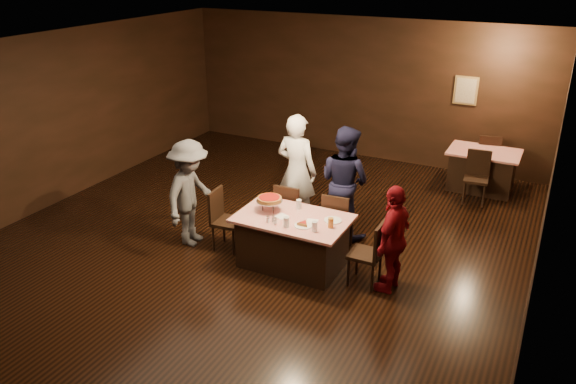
{
  "coord_description": "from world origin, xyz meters",
  "views": [
    {
      "loc": [
        3.99,
        -6.38,
        4.26
      ],
      "look_at": [
        0.6,
        0.33,
        1.0
      ],
      "focal_mm": 35.0,
      "sensor_mm": 36.0,
      "label": 1
    }
  ],
  "objects_px": {
    "back_table": "(482,170)",
    "diner_grey_knit": "(190,193)",
    "chair_back_near": "(476,178)",
    "diner_red_shirt": "(393,239)",
    "chair_end_left": "(228,220)",
    "chair_back_far": "(488,156)",
    "pizza_stand": "(269,199)",
    "chair_end_right": "(365,253)",
    "glass_amber": "(331,223)",
    "chair_far_right": "(338,221)",
    "diner_white_jacket": "(297,171)",
    "main_table": "(293,241)",
    "chair_far_left": "(291,210)",
    "glass_front_right": "(315,226)",
    "diner_navy_hoodie": "(345,181)",
    "glass_front_left": "(286,222)",
    "glass_back": "(299,204)",
    "plate_empty": "(333,220)"
  },
  "relations": [
    {
      "from": "chair_far_left",
      "to": "diner_red_shirt",
      "type": "height_order",
      "value": "diner_red_shirt"
    },
    {
      "from": "back_table",
      "to": "chair_back_far",
      "type": "height_order",
      "value": "chair_back_far"
    },
    {
      "from": "chair_end_left",
      "to": "glass_back",
      "type": "height_order",
      "value": "chair_end_left"
    },
    {
      "from": "back_table",
      "to": "diner_grey_knit",
      "type": "xyz_separation_m",
      "value": [
        -3.68,
        -4.26,
        0.46
      ]
    },
    {
      "from": "main_table",
      "to": "chair_back_near",
      "type": "bearing_deg",
      "value": 60.4
    },
    {
      "from": "glass_front_left",
      "to": "glass_back",
      "type": "relative_size",
      "value": 1.0
    },
    {
      "from": "glass_back",
      "to": "chair_back_near",
      "type": "bearing_deg",
      "value": 57.47
    },
    {
      "from": "pizza_stand",
      "to": "diner_navy_hoodie",
      "type": "bearing_deg",
      "value": 61.33
    },
    {
      "from": "diner_navy_hoodie",
      "to": "glass_amber",
      "type": "relative_size",
      "value": 12.86
    },
    {
      "from": "main_table",
      "to": "back_table",
      "type": "bearing_deg",
      "value": 64.69
    },
    {
      "from": "diner_grey_knit",
      "to": "glass_amber",
      "type": "bearing_deg",
      "value": -93.76
    },
    {
      "from": "main_table",
      "to": "glass_back",
      "type": "height_order",
      "value": "glass_back"
    },
    {
      "from": "back_table",
      "to": "glass_amber",
      "type": "relative_size",
      "value": 9.29
    },
    {
      "from": "chair_back_far",
      "to": "plate_empty",
      "type": "distance_m",
      "value": 4.84
    },
    {
      "from": "main_table",
      "to": "chair_far_right",
      "type": "relative_size",
      "value": 1.68
    },
    {
      "from": "chair_far_right",
      "to": "chair_end_left",
      "type": "height_order",
      "value": "same"
    },
    {
      "from": "chair_end_right",
      "to": "glass_amber",
      "type": "height_order",
      "value": "chair_end_right"
    },
    {
      "from": "chair_end_left",
      "to": "chair_far_left",
      "type": "bearing_deg",
      "value": -48.08
    },
    {
      "from": "glass_front_right",
      "to": "chair_end_left",
      "type": "bearing_deg",
      "value": 170.84
    },
    {
      "from": "diner_white_jacket",
      "to": "plate_empty",
      "type": "distance_m",
      "value": 1.52
    },
    {
      "from": "diner_white_jacket",
      "to": "diner_grey_knit",
      "type": "distance_m",
      "value": 1.75
    },
    {
      "from": "diner_navy_hoodie",
      "to": "pizza_stand",
      "type": "relative_size",
      "value": 4.74
    },
    {
      "from": "chair_back_far",
      "to": "pizza_stand",
      "type": "relative_size",
      "value": 2.5
    },
    {
      "from": "chair_back_far",
      "to": "glass_front_left",
      "type": "relative_size",
      "value": 6.79
    },
    {
      "from": "diner_red_shirt",
      "to": "chair_back_near",
      "type": "bearing_deg",
      "value": 178.02
    },
    {
      "from": "chair_far_left",
      "to": "glass_front_left",
      "type": "relative_size",
      "value": 6.79
    },
    {
      "from": "chair_back_near",
      "to": "diner_grey_knit",
      "type": "xyz_separation_m",
      "value": [
        -3.68,
        -3.56,
        0.37
      ]
    },
    {
      "from": "chair_back_near",
      "to": "glass_front_right",
      "type": "bearing_deg",
      "value": -118.16
    },
    {
      "from": "diner_red_shirt",
      "to": "chair_back_far",
      "type": "bearing_deg",
      "value": -179.66
    },
    {
      "from": "pizza_stand",
      "to": "chair_back_far",
      "type": "bearing_deg",
      "value": 63.32
    },
    {
      "from": "chair_far_right",
      "to": "chair_back_near",
      "type": "xyz_separation_m",
      "value": [
        1.57,
        2.72,
        0.0
      ]
    },
    {
      "from": "chair_far_right",
      "to": "diner_grey_knit",
      "type": "relative_size",
      "value": 0.56
    },
    {
      "from": "chair_end_left",
      "to": "chair_back_far",
      "type": "distance_m",
      "value": 5.67
    },
    {
      "from": "glass_amber",
      "to": "pizza_stand",
      "type": "bearing_deg",
      "value": 174.29
    },
    {
      "from": "back_table",
      "to": "diner_grey_knit",
      "type": "height_order",
      "value": "diner_grey_knit"
    },
    {
      "from": "chair_end_left",
      "to": "pizza_stand",
      "type": "bearing_deg",
      "value": -90.97
    },
    {
      "from": "pizza_stand",
      "to": "glass_back",
      "type": "distance_m",
      "value": 0.44
    },
    {
      "from": "chair_back_near",
      "to": "diner_red_shirt",
      "type": "height_order",
      "value": "diner_red_shirt"
    },
    {
      "from": "chair_far_right",
      "to": "pizza_stand",
      "type": "bearing_deg",
      "value": 36.86
    },
    {
      "from": "main_table",
      "to": "diner_grey_knit",
      "type": "bearing_deg",
      "value": -177.13
    },
    {
      "from": "chair_far_right",
      "to": "diner_white_jacket",
      "type": "relative_size",
      "value": 0.5
    },
    {
      "from": "chair_far_right",
      "to": "chair_back_near",
      "type": "relative_size",
      "value": 1.0
    },
    {
      "from": "diner_grey_knit",
      "to": "pizza_stand",
      "type": "height_order",
      "value": "diner_grey_knit"
    },
    {
      "from": "plate_empty",
      "to": "glass_front_left",
      "type": "distance_m",
      "value": 0.68
    },
    {
      "from": "chair_end_left",
      "to": "diner_white_jacket",
      "type": "distance_m",
      "value": 1.42
    },
    {
      "from": "plate_empty",
      "to": "glass_front_right",
      "type": "relative_size",
      "value": 1.79
    },
    {
      "from": "chair_far_right",
      "to": "diner_grey_knit",
      "type": "bearing_deg",
      "value": 17.32
    },
    {
      "from": "glass_amber",
      "to": "diner_white_jacket",
      "type": "bearing_deg",
      "value": 131.84
    },
    {
      "from": "pizza_stand",
      "to": "plate_empty",
      "type": "xyz_separation_m",
      "value": [
        0.95,
        0.1,
        -0.17
      ]
    },
    {
      "from": "diner_white_jacket",
      "to": "glass_front_right",
      "type": "bearing_deg",
      "value": 127.63
    }
  ]
}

